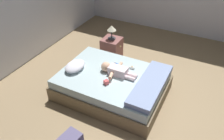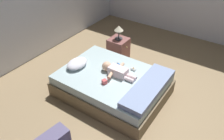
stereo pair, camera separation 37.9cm
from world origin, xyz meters
name	(u,v)px [view 1 (the left image)]	position (x,y,z in m)	size (l,w,h in m)	color
ground_plane	(158,109)	(0.00, 0.00, 0.00)	(8.00, 8.00, 0.00)	#957C59
bed	(112,85)	(-0.01, 0.85, 0.20)	(1.32, 1.79, 0.42)	brown
pillow	(75,66)	(-0.15, 1.50, 0.48)	(0.42, 0.29, 0.13)	white
baby	(115,70)	(0.05, 0.82, 0.49)	(0.49, 0.64, 0.17)	white
toothbrush	(117,64)	(0.33, 0.92, 0.43)	(0.04, 0.13, 0.02)	#3D81EF
nightstand	(112,49)	(1.04, 1.39, 0.24)	(0.38, 0.41, 0.47)	#89514C
lamp	(112,29)	(1.04, 1.39, 0.69)	(0.19, 0.19, 0.30)	#333338
blanket	(151,84)	(-0.01, 0.17, 0.46)	(1.19, 0.38, 0.09)	#8598C2
toy_block	(106,82)	(-0.26, 0.82, 0.45)	(0.09, 0.09, 0.07)	#D45153
baby_bottle	(132,68)	(0.31, 0.62, 0.44)	(0.05, 0.10, 0.07)	white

